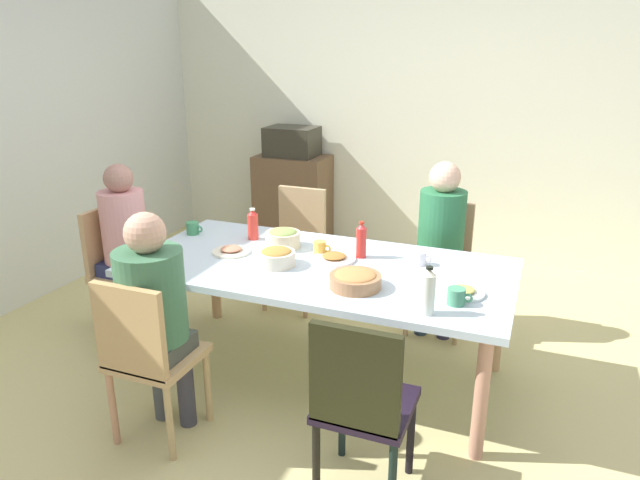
# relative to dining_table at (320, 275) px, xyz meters

# --- Properties ---
(ground_plane) EXTENTS (6.03, 6.03, 0.00)m
(ground_plane) POSITION_rel_dining_table_xyz_m (0.00, 0.00, -0.66)
(ground_plane) COLOR #CBBE7E
(wall_back) EXTENTS (5.26, 0.12, 2.60)m
(wall_back) POSITION_rel_dining_table_xyz_m (0.00, 2.48, 0.64)
(wall_back) COLOR silver
(wall_back) RESTS_ON ground_plane
(dining_table) EXTENTS (2.20, 1.07, 0.72)m
(dining_table) POSITION_rel_dining_table_xyz_m (0.00, 0.00, 0.00)
(dining_table) COLOR silver
(dining_table) RESTS_ON ground_plane
(chair_0) EXTENTS (0.40, 0.40, 0.90)m
(chair_0) POSITION_rel_dining_table_xyz_m (-1.48, 0.00, -0.14)
(chair_0) COLOR tan
(chair_0) RESTS_ON ground_plane
(person_0) EXTENTS (0.30, 0.30, 1.21)m
(person_0) POSITION_rel_dining_table_xyz_m (-1.39, 0.00, 0.06)
(person_0) COLOR #2E3D4E
(person_0) RESTS_ON ground_plane
(chair_1) EXTENTS (0.40, 0.40, 0.90)m
(chair_1) POSITION_rel_dining_table_xyz_m (-0.55, -0.92, -0.14)
(chair_1) COLOR tan
(chair_1) RESTS_ON ground_plane
(person_1) EXTENTS (0.33, 0.33, 1.20)m
(person_1) POSITION_rel_dining_table_xyz_m (-0.55, -0.83, 0.07)
(person_1) COLOR #414648
(person_1) RESTS_ON ground_plane
(chair_2) EXTENTS (0.40, 0.40, 0.90)m
(chair_2) POSITION_rel_dining_table_xyz_m (-0.55, 0.92, -0.14)
(chair_2) COLOR tan
(chair_2) RESTS_ON ground_plane
(chair_3) EXTENTS (0.40, 0.40, 0.90)m
(chair_3) POSITION_rel_dining_table_xyz_m (0.55, 0.92, -0.14)
(chair_3) COLOR tan
(chair_3) RESTS_ON ground_plane
(person_3) EXTENTS (0.31, 0.31, 1.21)m
(person_3) POSITION_rel_dining_table_xyz_m (0.55, 0.83, 0.07)
(person_3) COLOR #2F2B4B
(person_3) RESTS_ON ground_plane
(chair_4) EXTENTS (0.40, 0.40, 0.90)m
(chair_4) POSITION_rel_dining_table_xyz_m (0.55, -0.92, -0.14)
(chair_4) COLOR black
(chair_4) RESTS_ON ground_plane
(plate_0) EXTENTS (0.26, 0.26, 0.04)m
(plate_0) POSITION_rel_dining_table_xyz_m (0.05, 0.10, 0.08)
(plate_0) COLOR silver
(plate_0) RESTS_ON dining_table
(plate_1) EXTENTS (0.23, 0.23, 0.04)m
(plate_1) POSITION_rel_dining_table_xyz_m (-0.58, -0.02, 0.08)
(plate_1) COLOR silver
(plate_1) RESTS_ON dining_table
(plate_2) EXTENTS (0.22, 0.22, 0.04)m
(plate_2) POSITION_rel_dining_table_xyz_m (0.84, -0.12, 0.08)
(plate_2) COLOR silver
(plate_2) RESTS_ON dining_table
(bowl_0) EXTENTS (0.28, 0.28, 0.09)m
(bowl_0) POSITION_rel_dining_table_xyz_m (0.30, -0.24, 0.11)
(bowl_0) COLOR #A06E48
(bowl_0) RESTS_ON dining_table
(bowl_1) EXTENTS (0.22, 0.22, 0.10)m
(bowl_1) POSITION_rel_dining_table_xyz_m (-0.23, -0.11, 0.12)
(bowl_1) COLOR beige
(bowl_1) RESTS_ON dining_table
(bowl_2) EXTENTS (0.22, 0.22, 0.12)m
(bowl_2) POSITION_rel_dining_table_xyz_m (-0.33, 0.19, 0.12)
(bowl_2) COLOR beige
(bowl_2) RESTS_ON dining_table
(cup_0) EXTENTS (0.11, 0.07, 0.08)m
(cup_0) POSITION_rel_dining_table_xyz_m (0.54, 0.21, 0.10)
(cup_0) COLOR white
(cup_0) RESTS_ON dining_table
(cup_1) EXTENTS (0.11, 0.07, 0.08)m
(cup_1) POSITION_rel_dining_table_xyz_m (-0.06, 0.16, 0.11)
(cup_1) COLOR #EEBF4B
(cup_1) RESTS_ON dining_table
(cup_2) EXTENTS (0.12, 0.09, 0.08)m
(cup_2) POSITION_rel_dining_table_xyz_m (0.83, -0.26, 0.11)
(cup_2) COLOR #468D68
(cup_2) RESTS_ON dining_table
(cup_3) EXTENTS (0.12, 0.08, 0.08)m
(cup_3) POSITION_rel_dining_table_xyz_m (-1.00, 0.21, 0.11)
(cup_3) COLOR #3D8958
(cup_3) RESTS_ON dining_table
(bottle_0) EXTENTS (0.06, 0.06, 0.22)m
(bottle_0) POSITION_rel_dining_table_xyz_m (0.19, 0.20, 0.17)
(bottle_0) COLOR red
(bottle_0) RESTS_ON dining_table
(bottle_1) EXTENTS (0.07, 0.07, 0.21)m
(bottle_1) POSITION_rel_dining_table_xyz_m (-0.58, 0.27, 0.16)
(bottle_1) COLOR red
(bottle_1) RESTS_ON dining_table
(bottle_2) EXTENTS (0.07, 0.07, 0.24)m
(bottle_2) POSITION_rel_dining_table_xyz_m (0.71, -0.41, 0.18)
(bottle_2) COLOR silver
(bottle_2) RESTS_ON dining_table
(side_cabinet) EXTENTS (0.70, 0.44, 0.90)m
(side_cabinet) POSITION_rel_dining_table_xyz_m (-1.15, 2.18, -0.21)
(side_cabinet) COLOR brown
(side_cabinet) RESTS_ON ground_plane
(microwave) EXTENTS (0.48, 0.36, 0.28)m
(microwave) POSITION_rel_dining_table_xyz_m (-1.15, 2.18, 0.38)
(microwave) COLOR #2F2D22
(microwave) RESTS_ON side_cabinet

